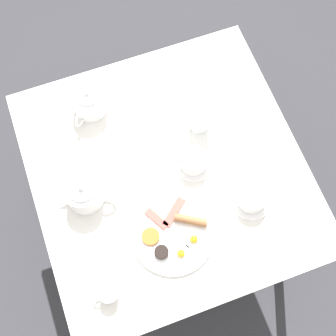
# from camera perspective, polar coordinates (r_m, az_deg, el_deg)

# --- Properties ---
(ground_plane) EXTENTS (8.00, 8.00, 0.00)m
(ground_plane) POSITION_cam_1_polar(r_m,az_deg,el_deg) (2.31, -0.00, -6.91)
(ground_plane) COLOR #333338
(table) EXTENTS (0.91, 0.93, 0.76)m
(table) POSITION_cam_1_polar(r_m,az_deg,el_deg) (1.66, -0.00, -1.28)
(table) COLOR silver
(table) RESTS_ON ground_plane
(breakfast_plate) EXTENTS (0.27, 0.27, 0.04)m
(breakfast_plate) POSITION_cam_1_polar(r_m,az_deg,el_deg) (1.51, 0.68, -8.03)
(breakfast_plate) COLOR white
(breakfast_plate) RESTS_ON table
(teapot_near) EXTENTS (0.19, 0.12, 0.12)m
(teapot_near) POSITION_cam_1_polar(r_m,az_deg,el_deg) (1.53, -10.13, -3.15)
(teapot_near) COLOR white
(teapot_near) RESTS_ON table
(teapot_far) EXTENTS (0.15, 0.16, 0.12)m
(teapot_far) POSITION_cam_1_polar(r_m,az_deg,el_deg) (1.66, -9.60, 8.00)
(teapot_far) COLOR white
(teapot_far) RESTS_ON table
(teacup_with_saucer_left) EXTENTS (0.13, 0.13, 0.06)m
(teacup_with_saucer_left) POSITION_cam_1_polar(r_m,az_deg,el_deg) (1.56, 3.13, 0.83)
(teacup_with_saucer_left) COLOR white
(teacup_with_saucer_left) RESTS_ON table
(teacup_with_saucer_right) EXTENTS (0.14, 0.13, 0.06)m
(teacup_with_saucer_right) POSITION_cam_1_polar(r_m,az_deg,el_deg) (1.54, 10.22, -3.74)
(teacup_with_saucer_right) COLOR white
(teacup_with_saucer_right) RESTS_ON table
(water_glass_tall) EXTENTS (0.07, 0.07, 0.12)m
(water_glass_tall) POSITION_cam_1_polar(r_m,az_deg,el_deg) (1.59, 3.93, 6.14)
(water_glass_tall) COLOR white
(water_glass_tall) RESTS_ON table
(creamer_jug) EXTENTS (0.08, 0.06, 0.05)m
(creamer_jug) POSITION_cam_1_polar(r_m,az_deg,el_deg) (1.47, -7.31, -15.04)
(creamer_jug) COLOR white
(creamer_jug) RESTS_ON table
(fork_by_plate) EXTENTS (0.03, 0.18, 0.00)m
(fork_by_plate) POSITION_cam_1_polar(r_m,az_deg,el_deg) (1.71, -1.78, 9.55)
(fork_by_plate) COLOR silver
(fork_by_plate) RESTS_ON table
(knife_by_plate) EXTENTS (0.08, 0.20, 0.00)m
(knife_by_plate) POSITION_cam_1_polar(r_m,az_deg,el_deg) (1.76, 6.32, 11.38)
(knife_by_plate) COLOR silver
(knife_by_plate) RESTS_ON table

